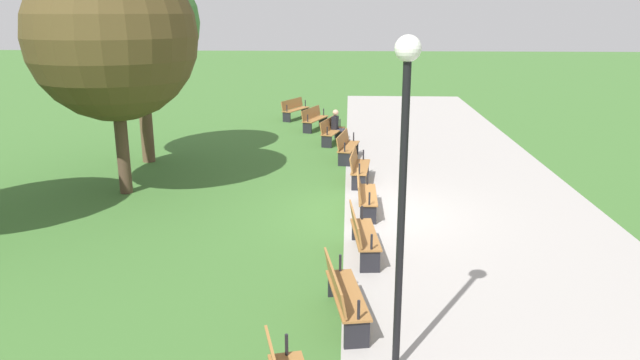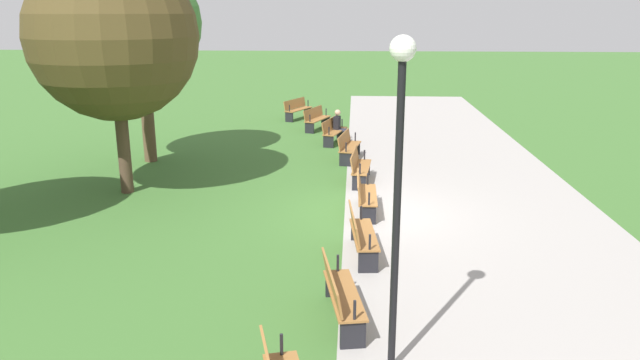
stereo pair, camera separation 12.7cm
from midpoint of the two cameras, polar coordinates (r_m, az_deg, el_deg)
name	(u,v)px [view 1 (the left image)]	position (r m, az deg, el deg)	size (l,w,h in m)	color
ground_plane	(367,212)	(14.46, 4.27, -3.11)	(120.00, 120.00, 0.00)	#3D6B2D
path_paving	(475,214)	(14.76, 14.40, -3.17)	(40.95, 6.27, 0.01)	#A39E99
bench_0	(295,109)	(26.89, -2.58, 6.85)	(1.80, 1.18, 0.89)	#996633
bench_1	(314,118)	(24.42, -0.74, 5.94)	(1.82, 1.05, 0.89)	#996633
bench_2	(331,130)	(21.91, 0.94, 4.79)	(1.83, 0.92, 0.89)	#996633
bench_3	(347,146)	(19.38, 2.38, 3.30)	(1.82, 0.77, 0.89)	#996633
bench_4	(358,166)	(16.84, 3.47, 1.34)	(1.80, 0.63, 0.89)	#996633
bench_5	(365,194)	(14.31, 4.04, -1.32)	(1.76, 0.47, 0.89)	#996633
bench_6	(362,233)	(11.82, 3.73, -5.09)	(1.80, 0.63, 0.89)	#996633
bench_7	(343,293)	(9.43, 1.82, -10.77)	(1.82, 0.77, 0.89)	#996633
person_seated	(337,125)	(22.12, 1.52, 5.32)	(0.43, 0.58, 1.20)	black
tree_0	(138,23)	(19.54, -17.24, 14.15)	(3.72, 3.72, 6.22)	brown
tree_1	(112,37)	(16.16, -19.53, 12.81)	(4.25, 4.25, 6.21)	#4C3828
lamp_post	(404,151)	(7.36, 7.56, 2.77)	(0.32, 0.32, 4.44)	black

